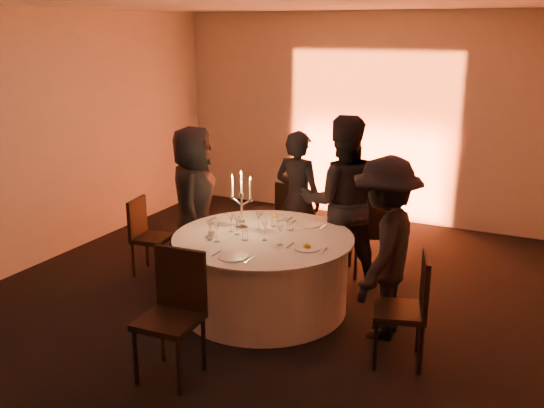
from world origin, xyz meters
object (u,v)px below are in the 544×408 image
at_px(banquet_table, 263,272).
at_px(guest_back_left, 298,199).
at_px(chair_back_right, 373,226).
at_px(coffee_cup, 212,234).
at_px(chair_back_left, 294,214).
at_px(chair_left, 146,232).
at_px(guest_back_right, 342,202).
at_px(chair_front, 174,306).
at_px(candelabra, 242,209).
at_px(guest_left, 194,200).
at_px(chair_right, 410,303).
at_px(guest_right, 385,248).

distance_m(banquet_table, guest_back_left, 1.32).
bearing_deg(chair_back_right, coffee_cup, 24.19).
height_order(chair_back_left, coffee_cup, chair_back_left).
xyz_separation_m(chair_left, guest_back_right, (2.11, 0.70, 0.45)).
relative_size(chair_front, candelabra, 1.71).
relative_size(guest_left, guest_back_right, 0.91).
distance_m(chair_back_left, chair_right, 2.75).
distance_m(banquet_table, guest_left, 1.38).
relative_size(chair_back_right, chair_right, 1.10).
height_order(chair_left, guest_back_left, guest_back_left).
bearing_deg(guest_back_right, coffee_cup, 24.94).
xyz_separation_m(chair_right, candelabra, (-1.88, 0.53, 0.43)).
height_order(banquet_table, chair_front, chair_front).
relative_size(chair_back_right, coffee_cup, 9.76).
relative_size(chair_right, guest_left, 0.57).
relative_size(chair_back_left, coffee_cup, 8.42).
distance_m(chair_left, candelabra, 1.42).
height_order(chair_back_right, guest_back_right, guest_back_right).
xyz_separation_m(chair_back_right, chair_front, (-0.84, -2.67, -0.01)).
xyz_separation_m(chair_left, guest_right, (2.87, -0.24, 0.35)).
bearing_deg(guest_back_left, candelabra, 90.62).
bearing_deg(coffee_cup, chair_back_right, 51.59).
bearing_deg(chair_left, chair_right, -110.53).
distance_m(chair_front, candelabra, 1.58).
bearing_deg(coffee_cup, chair_back_left, 86.98).
bearing_deg(guest_back_right, chair_back_right, -155.72).
distance_m(chair_front, guest_right, 1.94).
bearing_deg(candelabra, chair_back_left, 92.06).
relative_size(chair_front, guest_left, 0.62).
xyz_separation_m(chair_front, guest_right, (1.33, 1.39, 0.25)).
bearing_deg(banquet_table, guest_back_left, 97.73).
bearing_deg(chair_back_right, chair_right, 88.88).
bearing_deg(chair_left, chair_back_left, -53.46).
bearing_deg(chair_back_right, chair_front, 45.14).
relative_size(chair_back_right, chair_front, 1.02).
bearing_deg(banquet_table, candelabra, 158.60).
bearing_deg(guest_back_right, guest_left, -13.61).
height_order(chair_back_right, guest_back_left, guest_back_left).
bearing_deg(guest_back_left, guest_left, 41.70).
xyz_separation_m(chair_back_left, candelabra, (0.05, -1.43, 0.46)).
xyz_separation_m(chair_left, chair_right, (3.21, -0.65, 0.05)).
bearing_deg(guest_back_right, chair_front, 49.45).
xyz_separation_m(chair_right, coffee_cup, (-2.03, 0.17, 0.25)).
bearing_deg(coffee_cup, guest_back_right, 51.73).
bearing_deg(banquet_table, chair_back_left, 103.02).
relative_size(guest_right, coffee_cup, 15.33).
xyz_separation_m(chair_right, chair_front, (-1.67, -0.99, 0.05)).
bearing_deg(chair_back_left, chair_right, 146.55).
height_order(coffee_cup, candelabra, candelabra).
height_order(banquet_table, chair_back_left, chair_back_left).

